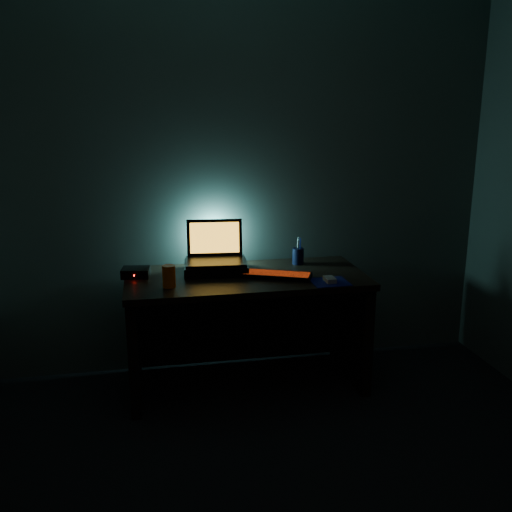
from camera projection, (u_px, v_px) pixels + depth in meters
The scene contains 10 objects.
room at pixel (329, 268), 1.91m from camera, with size 3.50×4.00×2.50m.
desk at pixel (245, 311), 3.69m from camera, with size 1.50×0.70×0.75m.
riser at pixel (216, 268), 3.64m from camera, with size 0.40×0.30×0.06m, color black.
laptop at pixel (215, 252), 3.67m from camera, with size 0.40×0.31×0.26m.
keyboard at pixel (274, 275), 3.54m from camera, with size 0.48×0.32×0.03m.
mousepad at pixel (330, 282), 3.43m from camera, with size 0.22×0.20×0.00m, color #0B0D4E.
mouse at pixel (330, 280), 3.43m from camera, with size 0.06×0.09×0.03m, color gray.
pen_cup at pixel (298, 256), 3.83m from camera, with size 0.08×0.08×0.11m, color black.
juice_glass at pixel (169, 276), 3.33m from camera, with size 0.08×0.08×0.13m, color #EF580C.
router at pixel (136, 272), 3.54m from camera, with size 0.18×0.15×0.06m.
Camera 1 is at (-0.59, -1.76, 1.77)m, focal length 40.00 mm.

